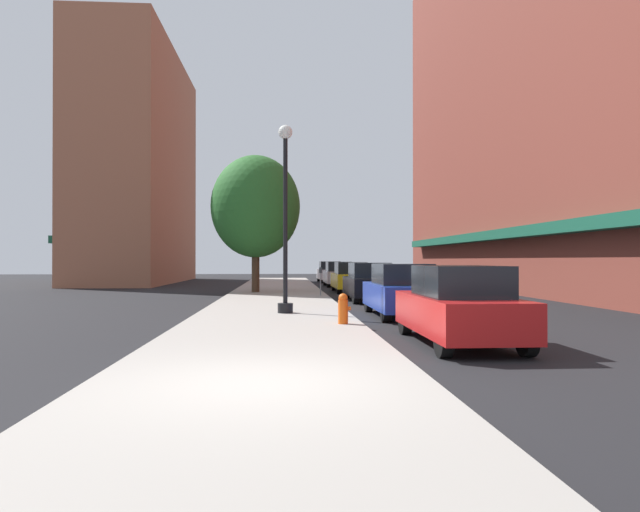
# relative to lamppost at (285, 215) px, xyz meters

# --- Properties ---
(ground_plane) EXTENTS (90.00, 90.00, 0.00)m
(ground_plane) POSITION_rel_lamppost_xyz_m (3.63, 8.05, -3.20)
(ground_plane) COLOR black
(sidewalk_slab) EXTENTS (4.80, 50.00, 0.12)m
(sidewalk_slab) POSITION_rel_lamppost_xyz_m (-0.37, 9.05, -3.14)
(sidewalk_slab) COLOR gray
(sidewalk_slab) RESTS_ON ground
(building_right_brick) EXTENTS (6.80, 40.00, 25.21)m
(building_right_brick) POSITION_rel_lamppost_xyz_m (14.62, 12.05, 9.38)
(building_right_brick) COLOR brown
(building_right_brick) RESTS_ON ground
(building_far_background) EXTENTS (6.80, 18.00, 17.94)m
(building_far_background) POSITION_rel_lamppost_xyz_m (-11.39, 27.05, 5.75)
(building_far_background) COLOR #9E6047
(building_far_background) RESTS_ON ground
(lamppost) EXTENTS (0.48, 0.48, 5.90)m
(lamppost) POSITION_rel_lamppost_xyz_m (0.00, 0.00, 0.00)
(lamppost) COLOR black
(lamppost) RESTS_ON sidewalk_slab
(fire_hydrant) EXTENTS (0.33, 0.26, 0.79)m
(fire_hydrant) POSITION_rel_lamppost_xyz_m (1.49, -3.10, -2.68)
(fire_hydrant) COLOR #E05614
(fire_hydrant) RESTS_ON sidewalk_slab
(parking_meter_near) EXTENTS (0.14, 0.09, 1.31)m
(parking_meter_near) POSITION_rel_lamppost_xyz_m (1.68, 8.41, -2.25)
(parking_meter_near) COLOR slate
(parking_meter_near) RESTS_ON sidewalk_slab
(tree_near) EXTENTS (4.58, 4.58, 7.05)m
(tree_near) POSITION_rel_lamppost_xyz_m (-1.49, 11.35, 1.32)
(tree_near) COLOR #422D1E
(tree_near) RESTS_ON sidewalk_slab
(car_red) EXTENTS (1.80, 4.30, 1.66)m
(car_red) POSITION_rel_lamppost_xyz_m (3.63, -5.98, -2.39)
(car_red) COLOR black
(car_red) RESTS_ON ground
(car_blue) EXTENTS (1.80, 4.30, 1.66)m
(car_blue) POSITION_rel_lamppost_xyz_m (3.63, -0.25, -2.39)
(car_blue) COLOR black
(car_blue) RESTS_ON ground
(car_black) EXTENTS (1.80, 4.30, 1.66)m
(car_black) POSITION_rel_lamppost_xyz_m (3.63, 6.33, -2.39)
(car_black) COLOR black
(car_black) RESTS_ON ground
(car_yellow) EXTENTS (1.80, 4.30, 1.66)m
(car_yellow) POSITION_rel_lamppost_xyz_m (3.63, 13.04, -2.39)
(car_yellow) COLOR black
(car_yellow) RESTS_ON ground
(car_silver) EXTENTS (1.80, 4.30, 1.66)m
(car_silver) POSITION_rel_lamppost_xyz_m (3.63, 19.63, -2.39)
(car_silver) COLOR black
(car_silver) RESTS_ON ground
(car_white) EXTENTS (1.80, 4.30, 1.66)m
(car_white) POSITION_rel_lamppost_xyz_m (3.63, 26.65, -2.39)
(car_white) COLOR black
(car_white) RESTS_ON ground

